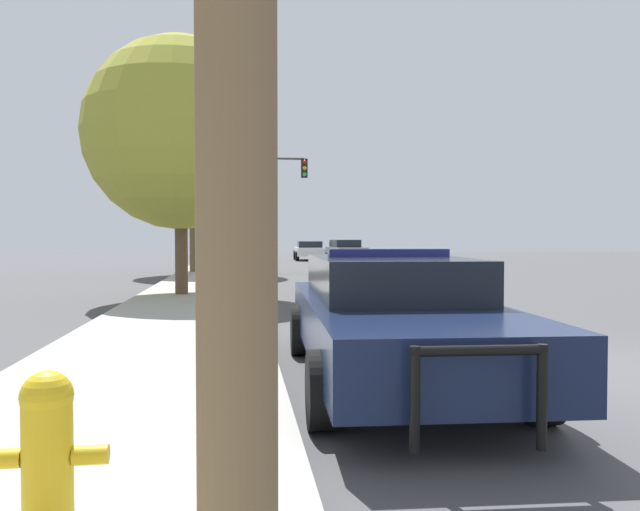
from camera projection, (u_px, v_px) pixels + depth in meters
ground_plane at (581, 369)px, 7.43m from camera, size 110.00×110.00×0.00m
sidewalk_left at (142, 376)px, 6.77m from camera, size 3.00×110.00×0.13m
police_car at (392, 314)px, 6.85m from camera, size 2.25×5.48×1.45m
fire_hydrant at (47, 449)px, 2.99m from camera, size 0.57×0.25×0.81m
traffic_light at (255, 188)px, 29.48m from camera, size 4.26×0.35×5.34m
car_background_distant at (309, 250)px, 42.51m from camera, size 2.16×4.36×1.30m
car_background_oncoming at (346, 251)px, 35.80m from camera, size 2.05×4.02×1.43m
tree_sidewalk_near at (181, 134)px, 15.76m from camera, size 4.85×4.85×6.49m
tree_sidewalk_mid at (193, 150)px, 26.03m from camera, size 5.67×5.67×7.93m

